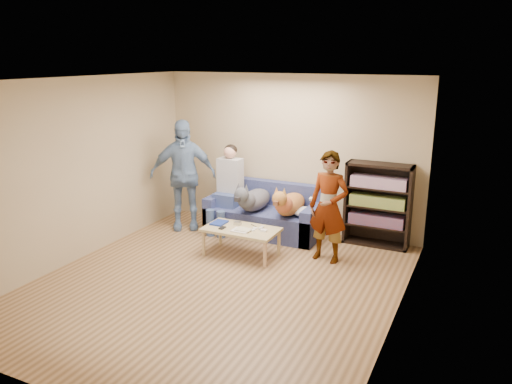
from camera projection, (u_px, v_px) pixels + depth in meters
The scene contains 27 objects.
ground at pixel (216, 284), 6.49m from camera, with size 5.00×5.00×0.00m, color brown.
ceiling at pixel (212, 80), 5.80m from camera, with size 5.00×5.00×0.00m, color white.
wall_back at pixel (290, 153), 8.32m from camera, with size 4.50×4.50×0.00m, color tan.
wall_front at pixel (56, 261), 3.97m from camera, with size 4.50×4.50×0.00m, color tan.
wall_left at pixel (77, 170), 7.08m from camera, with size 5.00×5.00×0.00m, color tan.
wall_right at pixel (401, 212), 5.21m from camera, with size 5.00×5.00×0.00m, color tan.
blanket at pixel (305, 212), 7.85m from camera, with size 0.41×0.35×0.14m, color #BBBABF.
person_standing_right at pixel (329, 207), 7.06m from camera, with size 0.59×0.38×1.60m, color gray.
person_standing_left at pixel (183, 175), 8.38m from camera, with size 1.10×0.46×1.87m, color #7B9CC5.
held_controller at pixel (311, 199), 6.93m from camera, with size 0.04×0.11×0.03m, color silver.
notebook_blue at pixel (219, 223), 7.54m from camera, with size 0.20×0.26×0.03m, color navy.
papers at pixel (241, 230), 7.22m from camera, with size 0.26×0.20×0.01m, color silver.
magazine at pixel (244, 229), 7.22m from camera, with size 0.22×0.17×0.01m, color beige.
camera_silver at pixel (238, 223), 7.48m from camera, with size 0.11×0.06×0.05m, color #ABABB0.
controller_a at pixel (261, 228), 7.30m from camera, with size 0.04×0.13×0.03m, color silver.
controller_b at pixel (264, 231), 7.20m from camera, with size 0.09×0.06×0.03m, color white.
headphone_cup_a at pixel (253, 230), 7.23m from camera, with size 0.07×0.07×0.02m, color white.
headphone_cup_b at pixel (255, 228), 7.30m from camera, with size 0.07×0.07×0.02m, color white.
pen_orange at pixel (235, 231), 7.20m from camera, with size 0.01×0.01×0.14m, color #D2601D.
pen_black at pixel (254, 226), 7.44m from camera, with size 0.01×0.01×0.14m, color black.
wallet at pixel (222, 228), 7.33m from camera, with size 0.07×0.12×0.01m, color black.
sofa at pixel (266, 216), 8.34m from camera, with size 1.90×0.85×0.82m.
person_seated at pixel (228, 185), 8.37m from camera, with size 0.40×0.73×1.47m.
dog_gray at pixel (253, 199), 8.08m from camera, with size 0.38×1.24×0.55m.
dog_tan at pixel (288, 204), 7.86m from camera, with size 0.38×1.15×0.55m.
coffee_table at pixel (241, 231), 7.34m from camera, with size 1.10×0.60×0.42m.
bookshelf at pixel (378, 203), 7.69m from camera, with size 1.00×0.34×1.30m.
Camera 1 is at (3.02, -5.13, 2.88)m, focal length 35.00 mm.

